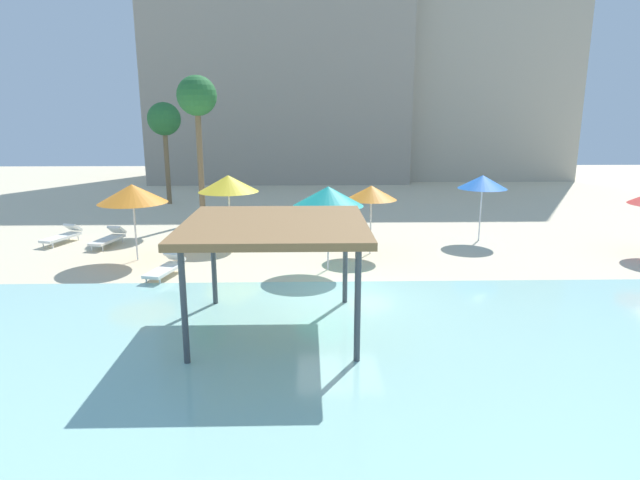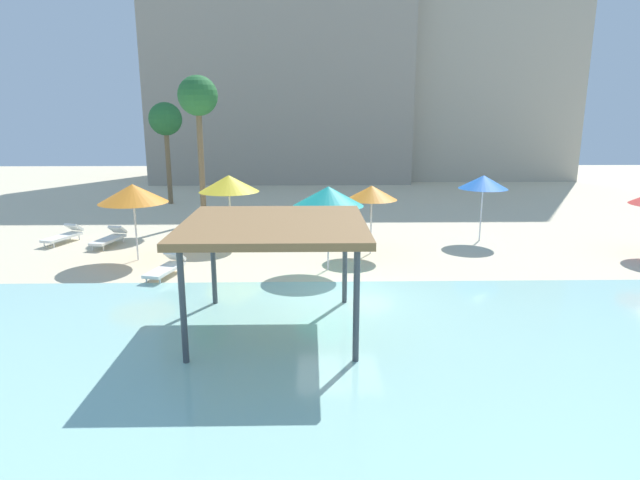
% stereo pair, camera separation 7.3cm
% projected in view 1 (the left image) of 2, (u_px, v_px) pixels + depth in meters
% --- Properties ---
extents(ground_plane, '(80.00, 80.00, 0.00)m').
position_uv_depth(ground_plane, '(339.00, 299.00, 15.61)').
color(ground_plane, beige).
extents(lagoon_water, '(44.00, 13.50, 0.04)m').
position_uv_depth(lagoon_water, '(355.00, 388.00, 10.50)').
color(lagoon_water, '#99D1C6').
rests_on(lagoon_water, ground).
extents(shade_pavilion, '(4.39, 4.39, 2.78)m').
position_uv_depth(shade_pavilion, '(275.00, 228.00, 12.79)').
color(shade_pavilion, '#42474C').
rests_on(shade_pavilion, ground).
extents(beach_umbrella_yellow_1, '(2.46, 2.46, 2.85)m').
position_uv_depth(beach_umbrella_yellow_1, '(228.00, 184.00, 21.66)').
color(beach_umbrella_yellow_1, silver).
rests_on(beach_umbrella_yellow_1, ground).
extents(beach_umbrella_orange_2, '(2.47, 2.47, 2.83)m').
position_uv_depth(beach_umbrella_orange_2, '(132.00, 194.00, 19.10)').
color(beach_umbrella_orange_2, silver).
rests_on(beach_umbrella_orange_2, ground).
extents(beach_umbrella_blue_3, '(2.03, 2.03, 2.79)m').
position_uv_depth(beach_umbrella_blue_3, '(483.00, 182.00, 22.11)').
color(beach_umbrella_blue_3, silver).
rests_on(beach_umbrella_blue_3, ground).
extents(beach_umbrella_orange_4, '(1.94, 1.94, 2.65)m').
position_uv_depth(beach_umbrella_orange_4, '(371.00, 193.00, 20.06)').
color(beach_umbrella_orange_4, silver).
rests_on(beach_umbrella_orange_4, ground).
extents(beach_umbrella_teal_5, '(2.40, 2.40, 2.91)m').
position_uv_depth(beach_umbrella_teal_5, '(328.00, 196.00, 17.91)').
color(beach_umbrella_teal_5, silver).
rests_on(beach_umbrella_teal_5, ground).
extents(lounge_chair_0, '(0.99, 1.98, 0.74)m').
position_uv_depth(lounge_chair_0, '(109.00, 238.00, 21.79)').
color(lounge_chair_0, white).
rests_on(lounge_chair_0, ground).
extents(lounge_chair_1, '(1.16, 1.99, 0.74)m').
position_uv_depth(lounge_chair_1, '(64.00, 235.00, 22.23)').
color(lounge_chair_1, white).
rests_on(lounge_chair_1, ground).
extents(lounge_chair_2, '(1.06, 1.99, 0.74)m').
position_uv_depth(lounge_chair_2, '(167.00, 267.00, 17.67)').
color(lounge_chair_2, white).
rests_on(lounge_chair_2, ground).
extents(palm_tree_0, '(1.90, 1.90, 7.06)m').
position_uv_depth(palm_tree_0, '(197.00, 100.00, 25.25)').
color(palm_tree_0, brown).
rests_on(palm_tree_0, ground).
extents(palm_tree_1, '(1.90, 1.90, 5.91)m').
position_uv_depth(palm_tree_1, '(164.00, 121.00, 30.72)').
color(palm_tree_1, brown).
rests_on(palm_tree_1, ground).
extents(hotel_block_0, '(19.72, 10.19, 18.49)m').
position_uv_depth(hotel_block_0, '(280.00, 62.00, 42.60)').
color(hotel_block_0, '#9E9384').
rests_on(hotel_block_0, ground).
extents(hotel_block_1, '(17.52, 8.47, 20.30)m').
position_uv_depth(hotel_block_1, '(458.00, 52.00, 43.53)').
color(hotel_block_1, '#B2A893').
rests_on(hotel_block_1, ground).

